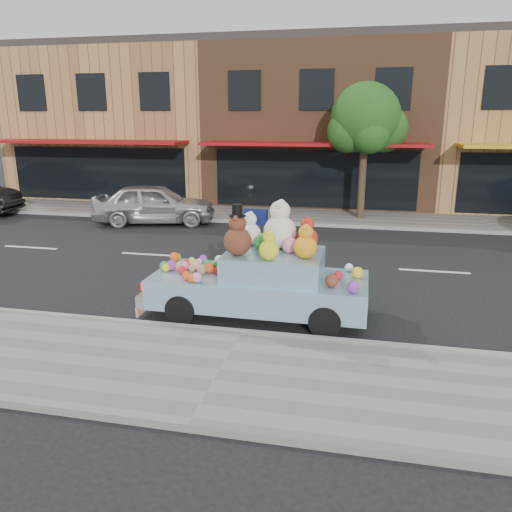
# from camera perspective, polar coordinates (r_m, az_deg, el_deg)

# --- Properties ---
(ground) EXTENTS (120.00, 120.00, 0.00)m
(ground) POSITION_cam_1_polar(r_m,az_deg,el_deg) (13.97, 3.24, -0.75)
(ground) COLOR black
(ground) RESTS_ON ground
(near_sidewalk) EXTENTS (60.00, 3.00, 0.12)m
(near_sidewalk) POSITION_cam_1_polar(r_m,az_deg,el_deg) (8.04, -4.16, -13.15)
(near_sidewalk) COLOR gray
(near_sidewalk) RESTS_ON ground
(far_sidewalk) EXTENTS (60.00, 3.00, 0.12)m
(far_sidewalk) POSITION_cam_1_polar(r_m,az_deg,el_deg) (20.23, 6.11, 4.47)
(far_sidewalk) COLOR gray
(far_sidewalk) RESTS_ON ground
(near_kerb) EXTENTS (60.00, 0.12, 0.13)m
(near_kerb) POSITION_cam_1_polar(r_m,az_deg,el_deg) (9.33, -1.58, -8.82)
(near_kerb) COLOR gray
(near_kerb) RESTS_ON ground
(far_kerb) EXTENTS (60.00, 0.12, 0.13)m
(far_kerb) POSITION_cam_1_polar(r_m,az_deg,el_deg) (18.77, 5.61, 3.63)
(far_kerb) COLOR gray
(far_kerb) RESTS_ON ground
(storefront_left) EXTENTS (10.00, 9.80, 7.30)m
(storefront_left) POSITION_cam_1_polar(r_m,az_deg,el_deg) (27.95, -13.88, 14.55)
(storefront_left) COLOR #AA7C47
(storefront_left) RESTS_ON ground
(storefront_mid) EXTENTS (10.00, 9.80, 7.30)m
(storefront_mid) POSITION_cam_1_polar(r_m,az_deg,el_deg) (25.31, 7.72, 14.79)
(storefront_mid) COLOR brown
(storefront_mid) RESTS_ON ground
(street_tree) EXTENTS (3.00, 2.70, 5.22)m
(street_tree) POSITION_cam_1_polar(r_m,az_deg,el_deg) (19.81, 12.46, 14.55)
(street_tree) COLOR #38281C
(street_tree) RESTS_ON ground
(car_silver) EXTENTS (4.81, 2.83, 1.54)m
(car_silver) POSITION_cam_1_polar(r_m,az_deg,el_deg) (19.36, -11.50, 5.88)
(car_silver) COLOR #B8B8BD
(car_silver) RESTS_ON ground
(art_car) EXTENTS (4.49, 1.79, 2.34)m
(art_car) POSITION_cam_1_polar(r_m,az_deg,el_deg) (10.05, 0.53, -2.35)
(art_car) COLOR black
(art_car) RESTS_ON ground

